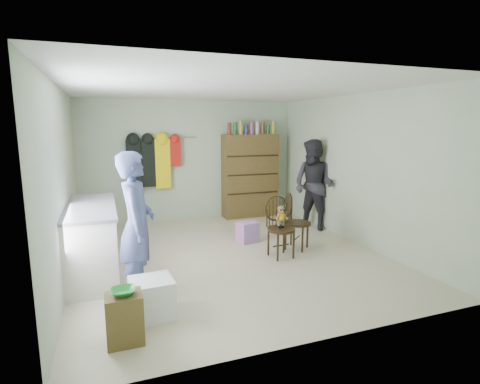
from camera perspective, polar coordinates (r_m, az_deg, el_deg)
name	(u,v)px	position (r m, az deg, el deg)	size (l,w,h in m)	color
ground_plane	(229,255)	(5.87, -1.64, -9.64)	(5.00, 5.00, 0.00)	beige
room_walls	(218,151)	(6.05, -3.33, 6.24)	(5.00, 5.00, 5.00)	beige
counter	(92,239)	(5.46, -21.60, -6.68)	(0.64, 1.86, 0.94)	silver
stool	(125,318)	(3.78, -17.18, -17.91)	(0.33, 0.28, 0.47)	brown
bowl	(123,292)	(3.66, -17.39, -14.28)	(0.22, 0.22, 0.05)	green
plastic_tub	(152,298)	(4.16, -13.28, -15.46)	(0.43, 0.41, 0.41)	white
chair_front	(280,223)	(5.73, 6.07, -4.69)	(0.45, 0.45, 0.93)	black
chair_far	(294,219)	(6.13, 8.24, -4.08)	(0.58, 0.58, 0.92)	black
striped_bag	(247,232)	(6.47, 1.14, -6.13)	(0.33, 0.26, 0.35)	pink
person_left	(137,226)	(4.46, -15.45, -4.96)	(0.62, 0.41, 1.70)	#515A95
person_right	(314,185)	(7.27, 11.16, 1.06)	(0.84, 0.66, 1.73)	#2D2B33
dresser	(250,175)	(8.18, 1.52, 2.61)	(1.20, 0.39, 2.08)	brown
coat_rack	(152,163)	(7.72, -13.24, 4.37)	(1.42, 0.12, 1.09)	#99999E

